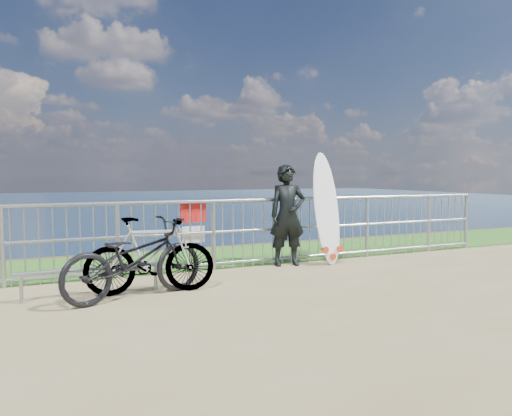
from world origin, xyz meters
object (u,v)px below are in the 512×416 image
surfer (288,215)px  bicycle_near (135,259)px  bicycle_far (150,255)px  surfboard (327,212)px

surfer → bicycle_near: size_ratio=0.90×
surfer → bicycle_near: 3.01m
surfer → bicycle_far: size_ratio=1.02×
bicycle_near → bicycle_far: bicycle_far is taller
surfer → bicycle_near: (-2.76, -1.15, -0.35)m
surfer → bicycle_far: surfer is taller
surfer → surfboard: surfboard is taller
bicycle_near → bicycle_far: 0.28m
surfer → surfboard: size_ratio=0.88×
bicycle_near → surfboard: bearing=-90.2°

